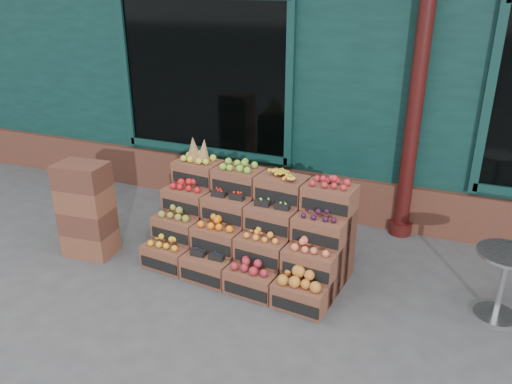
% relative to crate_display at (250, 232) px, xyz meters
% --- Properties ---
extents(ground, '(60.00, 60.00, 0.00)m').
position_rel_crate_display_xyz_m(ground, '(0.23, -0.59, -0.41)').
color(ground, '#424245').
rests_on(ground, ground).
extents(shop_facade, '(12.00, 6.24, 4.80)m').
position_rel_crate_display_xyz_m(shop_facade, '(0.23, 4.52, 1.99)').
color(shop_facade, '#0C2B28').
rests_on(shop_facade, ground).
extents(crate_display, '(2.20, 1.22, 1.33)m').
position_rel_crate_display_xyz_m(crate_display, '(0.00, 0.00, 0.00)').
color(crate_display, brown).
rests_on(crate_display, ground).
extents(spare_crates, '(0.58, 0.43, 1.10)m').
position_rel_crate_display_xyz_m(spare_crates, '(-1.82, -0.46, 0.14)').
color(spare_crates, brown).
rests_on(spare_crates, ground).
extents(bistro_table, '(0.55, 0.55, 0.69)m').
position_rel_crate_display_xyz_m(bistro_table, '(2.51, 0.06, 0.02)').
color(bistro_table, silver).
rests_on(bistro_table, ground).
extents(shopkeeper, '(0.90, 0.75, 2.10)m').
position_rel_crate_display_xyz_m(shopkeeper, '(-1.18, 2.13, 0.64)').
color(shopkeeper, '#185625').
rests_on(shopkeeper, ground).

